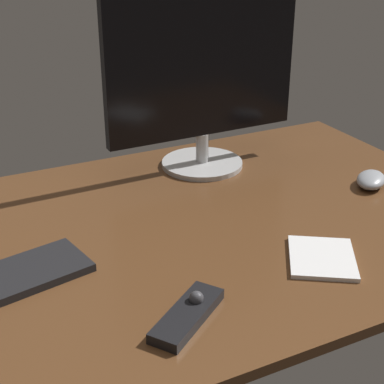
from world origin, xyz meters
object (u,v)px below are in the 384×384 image
at_px(computer_mouse, 371,180).
at_px(media_remote, 188,314).
at_px(notepad, 322,258).
at_px(monitor, 203,65).

bearing_deg(computer_mouse, media_remote, 163.61).
bearing_deg(media_remote, computer_mouse, -12.13).
relative_size(computer_mouse, notepad, 0.72).
height_order(monitor, media_remote, monitor).
bearing_deg(monitor, computer_mouse, -44.55).
bearing_deg(media_remote, notepad, -26.36).
distance_m(monitor, computer_mouse, 0.48).
height_order(computer_mouse, notepad, computer_mouse).
bearing_deg(media_remote, monitor, 25.23).
distance_m(monitor, media_remote, 0.67).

